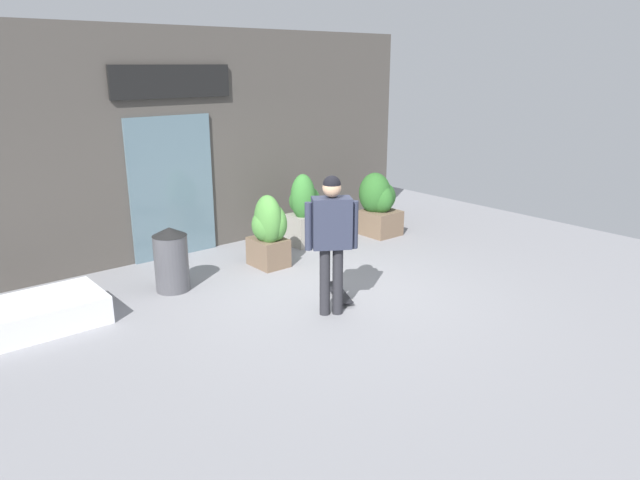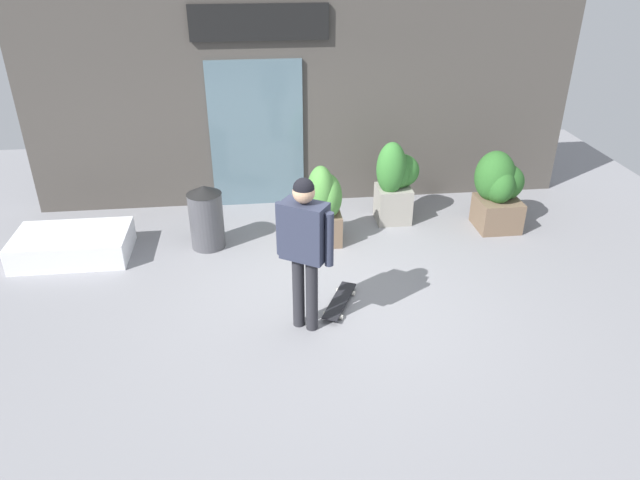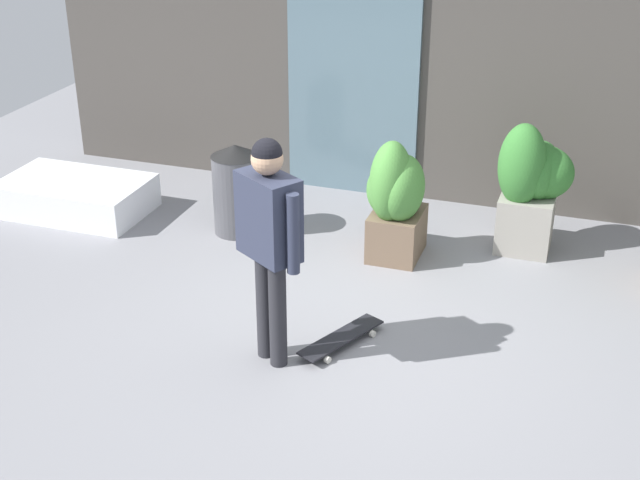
# 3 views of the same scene
# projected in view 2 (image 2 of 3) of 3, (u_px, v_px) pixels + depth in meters

# --- Properties ---
(ground_plane) EXTENTS (12.00, 12.00, 0.00)m
(ground_plane) POSITION_uv_depth(u_px,v_px,m) (329.00, 297.00, 6.91)
(ground_plane) COLOR gray
(building_facade) EXTENTS (8.26, 0.31, 3.55)m
(building_facade) POSITION_uv_depth(u_px,v_px,m) (303.00, 89.00, 8.69)
(building_facade) COLOR #4C4742
(building_facade) RESTS_ON ground_plane
(skateboarder) EXTENTS (0.56, 0.47, 1.75)m
(skateboarder) POSITION_uv_depth(u_px,v_px,m) (304.00, 239.00, 5.90)
(skateboarder) COLOR #28282D
(skateboarder) RESTS_ON ground_plane
(skateboard) EXTENTS (0.50, 0.80, 0.08)m
(skateboard) POSITION_uv_depth(u_px,v_px,m) (340.00, 301.00, 6.73)
(skateboard) COLOR black
(skateboard) RESTS_ON ground_plane
(planter_box_left) EXTENTS (0.68, 0.66, 1.25)m
(planter_box_left) POSITION_uv_depth(u_px,v_px,m) (396.00, 178.00, 8.48)
(planter_box_left) COLOR gray
(planter_box_left) RESTS_ON ground_plane
(planter_box_right) EXTENTS (0.52, 0.63, 1.13)m
(planter_box_right) POSITION_uv_depth(u_px,v_px,m) (324.00, 202.00, 7.88)
(planter_box_right) COLOR brown
(planter_box_right) RESTS_ON ground_plane
(planter_box_mid) EXTENTS (0.71, 0.69, 1.14)m
(planter_box_mid) POSITION_uv_depth(u_px,v_px,m) (498.00, 188.00, 8.31)
(planter_box_mid) COLOR brown
(planter_box_mid) RESTS_ON ground_plane
(trash_bin) EXTENTS (0.47, 0.47, 0.90)m
(trash_bin) POSITION_uv_depth(u_px,v_px,m) (206.00, 217.00, 7.83)
(trash_bin) COLOR #4C4C51
(trash_bin) RESTS_ON ground_plane
(snow_ledge) EXTENTS (1.47, 0.90, 0.35)m
(snow_ledge) POSITION_uv_depth(u_px,v_px,m) (73.00, 245.00, 7.70)
(snow_ledge) COLOR white
(snow_ledge) RESTS_ON ground_plane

